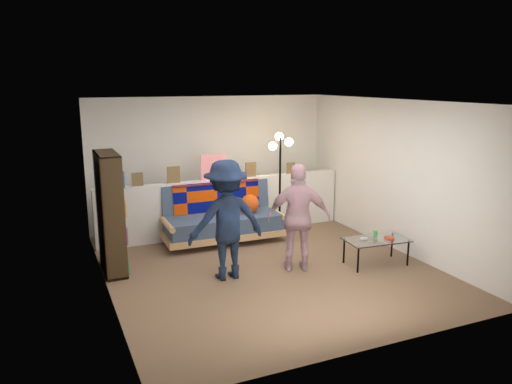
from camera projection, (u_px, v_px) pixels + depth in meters
ground at (267, 267)px, 7.33m from camera, size 5.00×5.00×0.00m
room_shell at (254, 150)px, 7.38m from camera, size 4.60×5.05×2.45m
half_wall_ledge at (224, 206)px, 8.83m from camera, size 4.45×0.15×1.00m
ledge_decor at (212, 170)px, 8.57m from camera, size 2.97×0.02×0.45m
futon_sofa at (222, 217)px, 8.48m from camera, size 2.04×1.02×0.87m
bookshelf at (110, 217)px, 7.03m from camera, size 0.29×0.86×1.71m
coffee_table at (377, 241)px, 7.37m from camera, size 0.97×0.58×0.48m
floor_lamp at (280, 163)px, 8.63m from camera, size 0.40×0.33×1.80m
person_left at (226, 220)px, 6.78m from camera, size 1.07×0.61×1.65m
person_right at (299, 218)px, 7.07m from camera, size 0.98×0.70×1.55m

